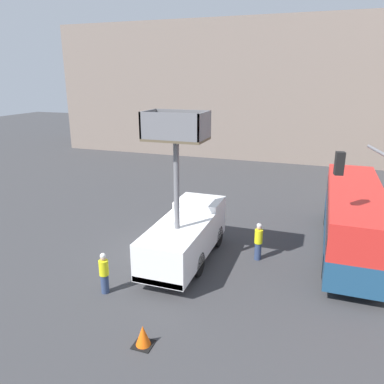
# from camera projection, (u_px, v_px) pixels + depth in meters

# --- Properties ---
(ground_plane) EXTENTS (120.00, 120.00, 0.00)m
(ground_plane) POSITION_uv_depth(u_px,v_px,m) (167.00, 250.00, 18.85)
(ground_plane) COLOR #38383A
(building_backdrop_far) EXTENTS (44.00, 10.00, 13.85)m
(building_backdrop_far) POSITION_uv_depth(u_px,v_px,m) (262.00, 90.00, 41.17)
(building_backdrop_far) COLOR gray
(building_backdrop_far) RESTS_ON ground_plane
(utility_truck) EXTENTS (2.47, 6.32, 7.08)m
(utility_truck) POSITION_uv_depth(u_px,v_px,m) (185.00, 231.00, 17.30)
(utility_truck) COLOR white
(utility_truck) RESTS_ON ground_plane
(city_bus) EXTENTS (2.48, 10.38, 3.25)m
(city_bus) POSITION_uv_depth(u_px,v_px,m) (353.00, 215.00, 18.28)
(city_bus) COLOR navy
(city_bus) RESTS_ON ground_plane
(road_worker_near_truck) EXTENTS (0.38, 0.38, 1.75)m
(road_worker_near_truck) POSITION_uv_depth(u_px,v_px,m) (104.00, 273.00, 14.93)
(road_worker_near_truck) COLOR navy
(road_worker_near_truck) RESTS_ON ground_plane
(road_worker_directing) EXTENTS (0.38, 0.38, 1.86)m
(road_worker_directing) POSITION_uv_depth(u_px,v_px,m) (258.00, 241.00, 17.66)
(road_worker_directing) COLOR navy
(road_worker_directing) RESTS_ON ground_plane
(traffic_cone_near_truck) EXTENTS (0.64, 0.64, 0.73)m
(traffic_cone_near_truck) POSITION_uv_depth(u_px,v_px,m) (143.00, 336.00, 12.11)
(traffic_cone_near_truck) COLOR black
(traffic_cone_near_truck) RESTS_ON ground_plane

